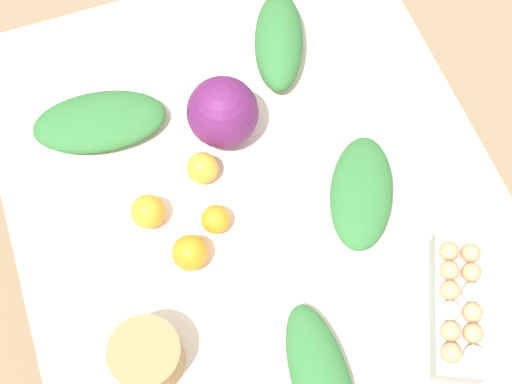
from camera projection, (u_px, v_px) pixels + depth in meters
name	position (u px, v px, depth m)	size (l,w,h in m)	color
ground_plane	(256.00, 296.00, 2.29)	(8.00, 8.00, 0.00)	#937A5B
dining_table	(256.00, 213.00, 1.68)	(1.28, 1.08, 0.77)	silver
cabbage_purple	(223.00, 112.00, 1.60)	(0.16, 0.16, 0.16)	#601E5B
egg_carton	(458.00, 305.00, 1.44)	(0.31, 0.21, 0.09)	#A8A8A3
paper_bag	(147.00, 356.00, 1.39)	(0.14, 0.14, 0.10)	#A87F51
greens_bunch_kale	(100.00, 122.00, 1.64)	(0.31, 0.16, 0.06)	#337538
greens_bunch_chard	(321.00, 381.00, 1.39)	(0.32, 0.12, 0.06)	#337538
greens_bunch_beet_tops	(279.00, 40.00, 1.73)	(0.29, 0.12, 0.09)	#337538
greens_bunch_dandelion	(361.00, 192.00, 1.57)	(0.28, 0.14, 0.06)	#337538
orange_0	(148.00, 212.00, 1.54)	(0.08, 0.08, 0.08)	orange
orange_1	(202.00, 168.00, 1.59)	(0.07, 0.07, 0.07)	#F9A833
orange_2	(215.00, 219.00, 1.54)	(0.06, 0.06, 0.06)	orange
orange_3	(190.00, 253.00, 1.50)	(0.08, 0.08, 0.08)	orange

